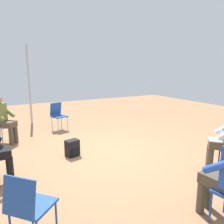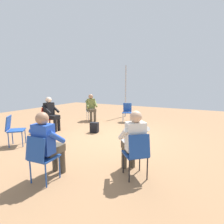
{
  "view_description": "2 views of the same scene",
  "coord_description": "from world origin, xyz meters",
  "px_view_note": "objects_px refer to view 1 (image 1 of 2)",
  "views": [
    {
      "loc": [
        -2.18,
        -4.19,
        1.91
      ],
      "look_at": [
        0.26,
        0.21,
        0.89
      ],
      "focal_mm": 35.0,
      "sensor_mm": 36.0,
      "label": 1
    },
    {
      "loc": [
        2.65,
        -4.81,
        1.7
      ],
      "look_at": [
        0.09,
        -0.02,
        0.83
      ],
      "focal_mm": 28.0,
      "sensor_mm": 36.0,
      "label": 2
    }
  ],
  "objects_px": {
    "chair_north": "(58,114)",
    "person_in_olive": "(3,117)",
    "chair_southwest": "(28,205)",
    "backpack_near_laptop_user": "(72,149)"
  },
  "relations": [
    {
      "from": "chair_southwest",
      "to": "backpack_near_laptop_user",
      "type": "distance_m",
      "value": 2.52
    },
    {
      "from": "chair_north",
      "to": "person_in_olive",
      "type": "xyz_separation_m",
      "value": [
        -1.56,
        -0.58,
        0.2
      ]
    },
    {
      "from": "chair_north",
      "to": "person_in_olive",
      "type": "relative_size",
      "value": 0.69
    },
    {
      "from": "person_in_olive",
      "to": "backpack_near_laptop_user",
      "type": "xyz_separation_m",
      "value": [
        1.25,
        -1.64,
        -0.54
      ]
    },
    {
      "from": "chair_southwest",
      "to": "chair_north",
      "type": "bearing_deg",
      "value": 118.79
    },
    {
      "from": "chair_southwest",
      "to": "person_in_olive",
      "type": "distance_m",
      "value": 3.82
    },
    {
      "from": "person_in_olive",
      "to": "chair_southwest",
      "type": "bearing_deg",
      "value": 41.85
    },
    {
      "from": "chair_north",
      "to": "person_in_olive",
      "type": "height_order",
      "value": "person_in_olive"
    },
    {
      "from": "person_in_olive",
      "to": "backpack_near_laptop_user",
      "type": "height_order",
      "value": "person_in_olive"
    },
    {
      "from": "chair_north",
      "to": "backpack_near_laptop_user",
      "type": "xyz_separation_m",
      "value": [
        -0.31,
        -2.21,
        -0.34
      ]
    }
  ]
}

